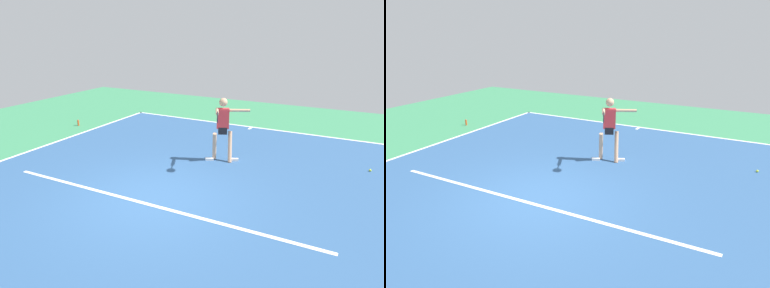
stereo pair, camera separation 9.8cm
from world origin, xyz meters
TOP-DOWN VIEW (x-y plane):
  - ground_plane at (0.00, 0.00)m, footprint 23.02×23.02m
  - court_surface at (0.00, 0.00)m, footprint 10.52×13.68m
  - court_line_baseline_near at (0.00, -6.79)m, footprint 10.52×0.10m
  - court_line_sideline_right at (5.21, 0.00)m, footprint 0.10×13.68m
  - court_line_service at (0.00, 0.29)m, footprint 7.89×0.10m
  - court_line_centre_mark at (0.00, -6.59)m, footprint 0.10×0.30m
  - tennis_player at (-0.43, -2.90)m, footprint 1.14×1.39m
  - tennis_ball_near_service_line at (-4.25, -4.03)m, footprint 0.07×0.07m
  - water_bottle at (6.07, -3.84)m, footprint 0.07×0.07m

SIDE VIEW (x-z plane):
  - ground_plane at x=0.00m, z-range 0.00..0.00m
  - court_surface at x=0.00m, z-range 0.00..0.00m
  - court_line_baseline_near at x=0.00m, z-range 0.00..0.01m
  - court_line_sideline_right at x=5.21m, z-range 0.00..0.01m
  - court_line_service at x=0.00m, z-range 0.00..0.01m
  - court_line_centre_mark at x=0.00m, z-range 0.00..0.01m
  - tennis_ball_near_service_line at x=-4.25m, z-range 0.00..0.07m
  - water_bottle at x=6.07m, z-range 0.00..0.22m
  - tennis_player at x=-0.43m, z-range 0.14..1.99m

